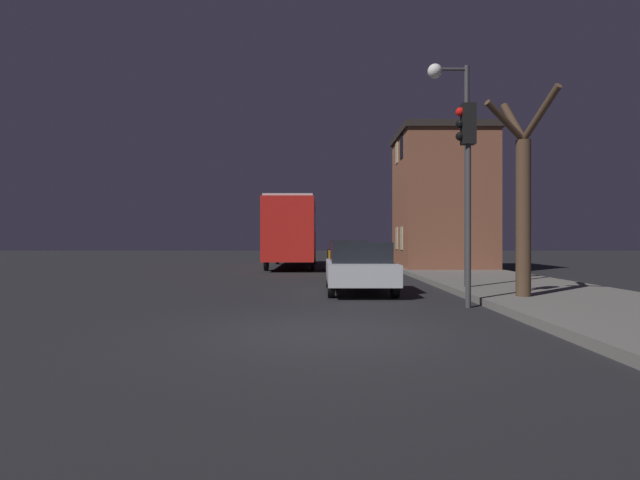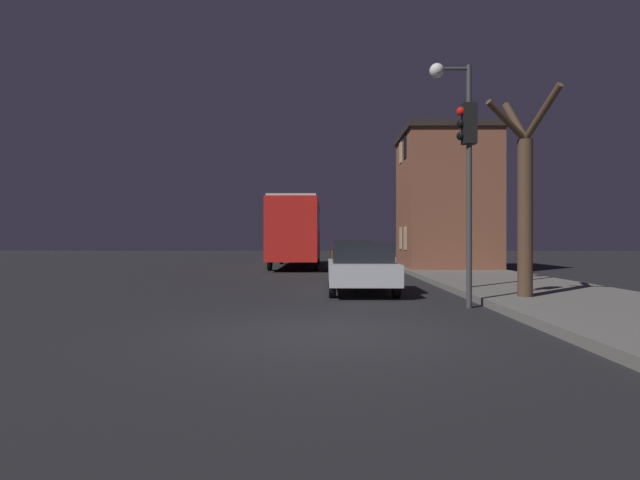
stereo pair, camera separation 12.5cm
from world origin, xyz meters
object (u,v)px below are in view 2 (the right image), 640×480
streetlamp (457,136)px  car_near_lane (361,266)px  car_mid_lane (351,255)px  traffic_light (468,162)px  bare_tree (524,196)px  bus (297,228)px

streetlamp → car_near_lane: bearing=175.6°
streetlamp → car_mid_lane: size_ratio=1.33×
traffic_light → car_mid_lane: (-1.96, 12.19, -2.46)m
bare_tree → bus: bare_tree is taller
traffic_light → car_near_lane: 4.58m
traffic_light → bus: size_ratio=0.46×
streetlamp → bus: size_ratio=0.64×
traffic_light → car_near_lane: (-2.14, 3.21, -2.48)m
streetlamp → bus: bearing=111.6°
bus → car_near_lane: size_ratio=2.31×
bare_tree → car_near_lane: bearing=145.7°
streetlamp → bus: (-5.30, 13.37, -2.26)m
bare_tree → car_mid_lane: 12.12m
streetlamp → car_near_lane: size_ratio=1.48×
bare_tree → bus: size_ratio=0.48×
bus → traffic_light: bearing=-73.8°
streetlamp → car_mid_lane: 10.20m
traffic_light → bare_tree: size_ratio=0.96×
traffic_light → bare_tree: bare_tree is taller
bus → car_near_lane: bearing=-78.8°
bare_tree → car_mid_lane: (-3.48, 11.48, -1.76)m
bus → car_near_lane: (2.60, -13.16, -1.40)m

